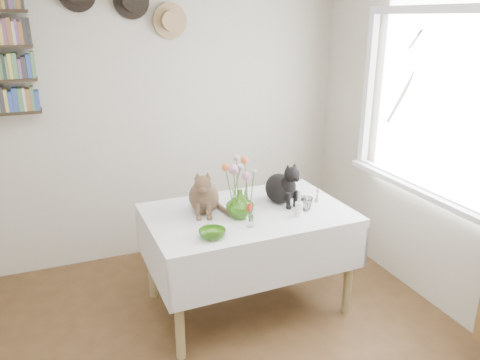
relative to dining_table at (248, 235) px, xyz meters
name	(u,v)px	position (x,y,z in m)	size (l,w,h in m)	color
room	(201,226)	(-0.68, -1.11, 0.67)	(4.08, 4.58, 2.58)	brown
window	(432,119)	(1.28, -0.31, 0.82)	(0.12, 1.52, 1.32)	white
dining_table	(248,235)	(0.00, 0.00, 0.00)	(1.45, 0.95, 0.77)	white
tabby_cat	(204,189)	(-0.29, 0.11, 0.36)	(0.23, 0.29, 0.34)	brown
black_cat	(280,181)	(0.29, 0.08, 0.36)	(0.22, 0.28, 0.34)	black
flower_vase	(240,204)	(-0.09, -0.07, 0.29)	(0.19, 0.19, 0.20)	#76C138
green_bowl	(212,234)	(-0.37, -0.31, 0.22)	(0.17, 0.17, 0.05)	#76C138
drinking_glass	(306,204)	(0.40, -0.13, 0.24)	(0.10, 0.10, 0.09)	white
candlestick	(299,208)	(0.29, -0.21, 0.25)	(0.05, 0.05, 0.19)	white
berry_jar	(250,214)	(-0.09, -0.24, 0.28)	(0.05, 0.05, 0.20)	white
porcelain_figurine	(318,196)	(0.56, -0.02, 0.23)	(0.05, 0.05, 0.10)	white
flower_bouquet	(240,170)	(-0.09, -0.06, 0.53)	(0.17, 0.13, 0.39)	#4C7233
wall_hats	(128,5)	(-0.57, 1.08, 1.59)	(0.98, 0.09, 0.48)	black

